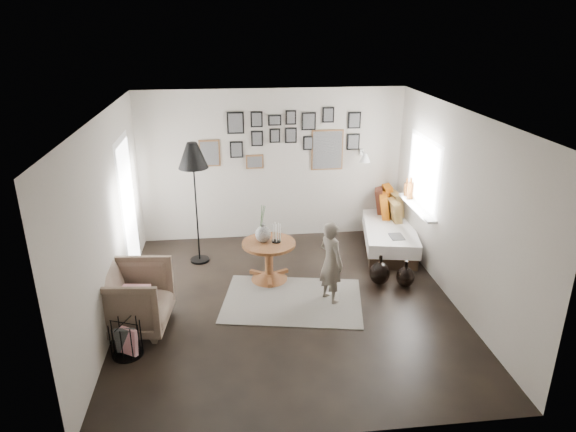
{
  "coord_description": "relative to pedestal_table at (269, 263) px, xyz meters",
  "views": [
    {
      "loc": [
        -0.72,
        -6.08,
        3.67
      ],
      "look_at": [
        0.05,
        0.5,
        1.1
      ],
      "focal_mm": 32.0,
      "sensor_mm": 36.0,
      "label": 1
    }
  ],
  "objects": [
    {
      "name": "wall_right",
      "position": [
        2.46,
        -0.72,
        1.02
      ],
      "size": [
        0.0,
        4.8,
        4.8
      ],
      "primitive_type": "plane",
      "rotation": [
        1.57,
        0.0,
        -1.57
      ],
      "color": "#A9A194",
      "rests_on": "ground"
    },
    {
      "name": "ceiling",
      "position": [
        0.21,
        -0.72,
        2.32
      ],
      "size": [
        4.8,
        4.8,
        0.0
      ],
      "primitive_type": "plane",
      "rotation": [
        3.14,
        0.0,
        0.0
      ],
      "color": "white",
      "rests_on": "wall_back"
    },
    {
      "name": "window_right",
      "position": [
        2.38,
        0.62,
        0.65
      ],
      "size": [
        0.15,
        1.32,
        1.3
      ],
      "color": "white",
      "rests_on": "wall_right"
    },
    {
      "name": "vase",
      "position": [
        -0.08,
        0.02,
        0.5
      ],
      "size": [
        0.22,
        0.22,
        0.56
      ],
      "color": "black",
      "rests_on": "pedestal_table"
    },
    {
      "name": "demijohn_small",
      "position": [
        1.95,
        -0.43,
        -0.13
      ],
      "size": [
        0.27,
        0.27,
        0.41
      ],
      "color": "black",
      "rests_on": "ground"
    },
    {
      "name": "pedestal_table",
      "position": [
        0.0,
        0.0,
        0.0
      ],
      "size": [
        0.78,
        0.78,
        0.62
      ],
      "rotation": [
        0.0,
        0.0,
        0.21
      ],
      "color": "brown",
      "rests_on": "ground"
    },
    {
      "name": "magazine_basket",
      "position": [
        -1.79,
        -1.63,
        -0.07
      ],
      "size": [
        0.45,
        0.45,
        0.43
      ],
      "rotation": [
        0.0,
        0.0,
        -0.38
      ],
      "color": "black",
      "rests_on": "ground"
    },
    {
      "name": "wall_sconce",
      "position": [
        1.76,
        1.41,
        1.18
      ],
      "size": [
        0.18,
        0.36,
        0.16
      ],
      "color": "white",
      "rests_on": "wall_back"
    },
    {
      "name": "wall_back",
      "position": [
        0.21,
        1.68,
        1.02
      ],
      "size": [
        4.5,
        0.0,
        4.5
      ],
      "primitive_type": "plane",
      "rotation": [
        1.57,
        0.0,
        0.0
      ],
      "color": "#A9A194",
      "rests_on": "ground"
    },
    {
      "name": "armchair_cushion",
      "position": [
        -1.79,
        -1.0,
        0.2
      ],
      "size": [
        0.42,
        0.43,
        0.17
      ],
      "primitive_type": "cube",
      "rotation": [
        -0.21,
        0.0,
        -0.14
      ],
      "color": "white",
      "rests_on": "armchair"
    },
    {
      "name": "child",
      "position": [
        0.79,
        -0.68,
        0.3
      ],
      "size": [
        0.44,
        0.51,
        1.17
      ],
      "primitive_type": "imported",
      "rotation": [
        0.0,
        0.0,
        2.06
      ],
      "color": "#6A6054",
      "rests_on": "ground"
    },
    {
      "name": "rug",
      "position": [
        0.27,
        -0.64,
        -0.28
      ],
      "size": [
        2.11,
        1.66,
        0.01
      ],
      "primitive_type": "cube",
      "rotation": [
        0.0,
        0.0,
        -0.19
      ],
      "color": "#BBB4A4",
      "rests_on": "ground"
    },
    {
      "name": "armchair",
      "position": [
        -1.79,
        -1.05,
        0.13
      ],
      "size": [
        0.99,
        0.97,
        0.83
      ],
      "primitive_type": "imported",
      "rotation": [
        0.0,
        0.0,
        1.47
      ],
      "color": "brown",
      "rests_on": "ground"
    },
    {
      "name": "door_left",
      "position": [
        -2.03,
        0.48,
        0.77
      ],
      "size": [
        0.0,
        2.14,
        2.14
      ],
      "color": "white",
      "rests_on": "wall_left"
    },
    {
      "name": "ground",
      "position": [
        0.21,
        -0.72,
        -0.28
      ],
      "size": [
        4.8,
        4.8,
        0.0
      ],
      "primitive_type": "plane",
      "color": "black",
      "rests_on": "ground"
    },
    {
      "name": "demijohn_large",
      "position": [
        1.6,
        -0.31,
        -0.11
      ],
      "size": [
        0.3,
        0.3,
        0.45
      ],
      "color": "black",
      "rests_on": "ground"
    },
    {
      "name": "magazine_on_daybed",
      "position": [
        2.07,
        0.4,
        0.14
      ],
      "size": [
        0.21,
        0.29,
        0.01
      ],
      "primitive_type": "cube",
      "rotation": [
        0.0,
        0.0,
        -0.02
      ],
      "color": "black",
      "rests_on": "daybed"
    },
    {
      "name": "floor_lamp",
      "position": [
        -1.06,
        0.77,
        1.39
      ],
      "size": [
        0.45,
        0.45,
        1.94
      ],
      "rotation": [
        0.0,
        0.0,
        0.35
      ],
      "color": "black",
      "rests_on": "ground"
    },
    {
      "name": "candles",
      "position": [
        0.11,
        0.0,
        0.47
      ],
      "size": [
        0.13,
        0.13,
        0.29
      ],
      "color": "black",
      "rests_on": "pedestal_table"
    },
    {
      "name": "wall_front",
      "position": [
        0.21,
        -3.12,
        1.02
      ],
      "size": [
        4.5,
        0.0,
        4.5
      ],
      "primitive_type": "plane",
      "rotation": [
        -1.57,
        0.0,
        0.0
      ],
      "color": "#A9A194",
      "rests_on": "ground"
    },
    {
      "name": "daybed",
      "position": [
        2.12,
        1.04,
        0.0
      ],
      "size": [
        1.15,
        1.98,
        0.91
      ],
      "rotation": [
        0.0,
        0.0,
        -0.2
      ],
      "color": "black",
      "rests_on": "ground"
    },
    {
      "name": "wall_left",
      "position": [
        -2.04,
        -0.72,
        1.02
      ],
      "size": [
        0.0,
        4.8,
        4.8
      ],
      "primitive_type": "plane",
      "rotation": [
        1.57,
        0.0,
        1.57
      ],
      "color": "#A9A194",
      "rests_on": "ground"
    },
    {
      "name": "gallery_wall",
      "position": [
        0.49,
        1.66,
        1.46
      ],
      "size": [
        2.74,
        0.03,
        1.08
      ],
      "color": "brown",
      "rests_on": "wall_back"
    }
  ]
}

